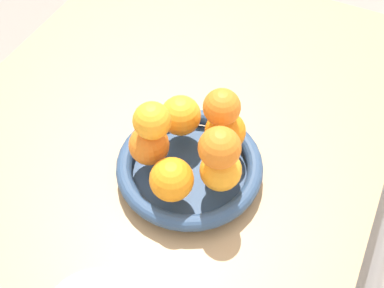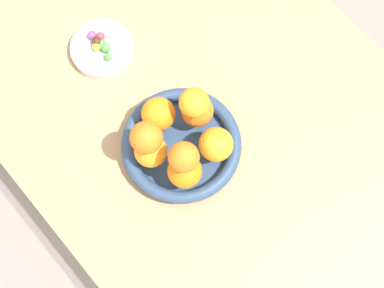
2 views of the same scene
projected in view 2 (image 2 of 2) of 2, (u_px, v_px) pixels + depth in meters
ground_plane at (211, 203)px, 1.91m from camera, size 6.00×6.00×0.00m
dining_table at (221, 146)px, 1.28m from camera, size 1.10×0.76×0.74m
fruit_bowl at (181, 145)px, 1.17m from camera, size 0.24×0.24×0.04m
candy_dish at (102, 49)px, 1.24m from camera, size 0.13×0.13×0.02m
orange_0 at (216, 144)px, 1.11m from camera, size 0.07×0.07×0.07m
orange_1 at (197, 111)px, 1.13m from camera, size 0.06×0.06×0.06m
orange_2 at (158, 114)px, 1.13m from camera, size 0.07×0.07×0.07m
orange_3 at (151, 151)px, 1.11m from camera, size 0.06×0.06×0.06m
orange_4 at (185, 171)px, 1.10m from camera, size 0.07×0.07×0.07m
orange_5 at (194, 103)px, 1.07m from camera, size 0.06×0.06×0.06m
orange_6 at (184, 157)px, 1.04m from camera, size 0.06×0.06×0.06m
orange_7 at (146, 138)px, 1.05m from camera, size 0.06×0.06×0.06m
candy_ball_0 at (96, 47)px, 1.22m from camera, size 0.02×0.02×0.02m
candy_ball_1 at (101, 37)px, 1.23m from camera, size 0.02×0.02×0.02m
candy_ball_2 at (92, 35)px, 1.23m from camera, size 0.02×0.02×0.02m
candy_ball_3 at (97, 42)px, 1.22m from camera, size 0.02×0.02×0.02m
candy_ball_4 at (106, 48)px, 1.22m from camera, size 0.02×0.02×0.02m
candy_ball_5 at (103, 46)px, 1.22m from camera, size 0.02×0.02×0.02m
candy_ball_6 at (102, 43)px, 1.22m from camera, size 0.02×0.02×0.02m
candy_ball_7 at (108, 57)px, 1.21m from camera, size 0.02×0.02×0.02m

